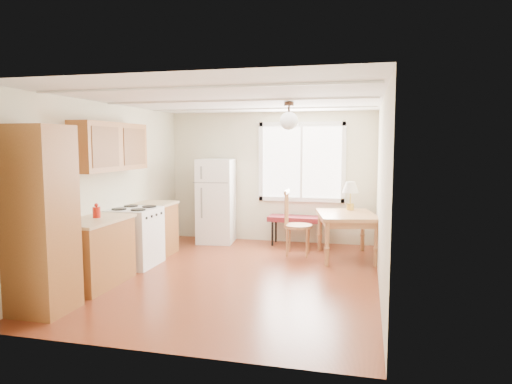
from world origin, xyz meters
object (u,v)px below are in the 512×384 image
(refrigerator, at_px, (216,201))
(dining_table, at_px, (346,220))
(bench, at_px, (300,220))
(chair, at_px, (292,218))

(refrigerator, relative_size, dining_table, 1.18)
(refrigerator, distance_m, bench, 1.65)
(refrigerator, xyz_separation_m, bench, (1.61, 0.10, -0.32))
(chair, bearing_deg, bench, 85.34)
(bench, distance_m, chair, 0.76)
(refrigerator, distance_m, chair, 1.71)
(dining_table, height_order, chair, chair)
(bench, xyz_separation_m, chair, (-0.04, -0.75, 0.15))
(bench, bearing_deg, chair, -90.89)
(dining_table, bearing_deg, chair, 166.81)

